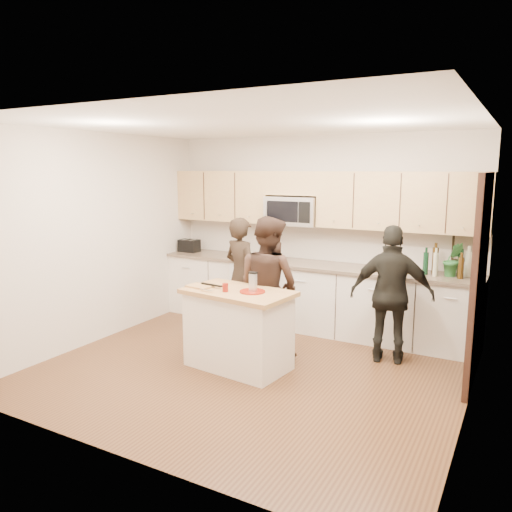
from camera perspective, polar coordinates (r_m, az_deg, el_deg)
The scene contains 21 objects.
floor at distance 5.78m, azimuth -0.64°, elevation -12.81°, with size 4.50×4.50×0.00m, color brown.
room_shell at distance 5.35m, azimuth -0.68°, elevation 4.54°, with size 4.52×4.02×2.71m.
back_cabinetry at distance 7.07m, azimuth 6.11°, elevation -4.55°, with size 4.50×0.66×0.94m.
upper_cabinetry at distance 6.98m, azimuth 7.03°, elevation 6.65°, with size 4.50×0.33×0.75m.
microwave at distance 7.10m, azimuth 4.30°, elevation 5.19°, with size 0.76×0.41×0.40m.
doorway at distance 5.66m, azimuth 24.28°, elevation -1.92°, with size 0.06×1.25×2.20m.
framed_picture at distance 6.73m, azimuth 22.75°, elevation 1.00°, with size 0.30×0.03×0.38m.
dish_towel at distance 7.25m, azimuth -1.37°, elevation -1.47°, with size 0.34×0.60×0.48m.
island at distance 5.69m, azimuth -2.03°, elevation -8.31°, with size 1.27×0.83×0.90m.
red_plate at distance 5.48m, azimuth -0.42°, elevation -4.07°, with size 0.28×0.28×0.02m, color maroon.
box_grater at distance 5.44m, azimuth -0.35°, elevation -2.90°, with size 0.09×0.06×0.21m.
drink_glass at distance 5.50m, azimuth -3.53°, elevation -3.62°, with size 0.06×0.06×0.09m, color maroon.
cutting_board at distance 5.75m, azimuth -6.45°, elevation -3.45°, with size 0.28×0.20×0.02m, color #A58245.
tongs at distance 5.72m, azimuth -5.10°, elevation -3.30°, with size 0.29×0.03×0.02m, color black.
knife at distance 5.51m, azimuth -5.68°, elevation -3.87°, with size 0.19×0.02×0.01m, color silver.
toaster at distance 7.94m, azimuth -7.64°, elevation 1.18°, with size 0.31×0.20×0.20m.
bottle_cluster at distance 6.53m, azimuth 21.27°, elevation -0.54°, with size 0.55×0.26×0.40m.
orchid at distance 6.50m, azimuth 21.59°, elevation -0.37°, with size 0.23×0.19×0.42m, color #307837.
woman_left at distance 6.85m, azimuth -1.70°, elevation -2.20°, with size 0.58×0.38×1.59m, color black.
woman_center at distance 6.00m, azimuth 1.41°, elevation -3.47°, with size 0.82×0.64×1.69m, color black.
woman_right at distance 5.96m, azimuth 15.26°, elevation -4.29°, with size 0.94×0.39×1.61m, color black.
Camera 1 is at (2.62, -4.64, 2.23)m, focal length 35.00 mm.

